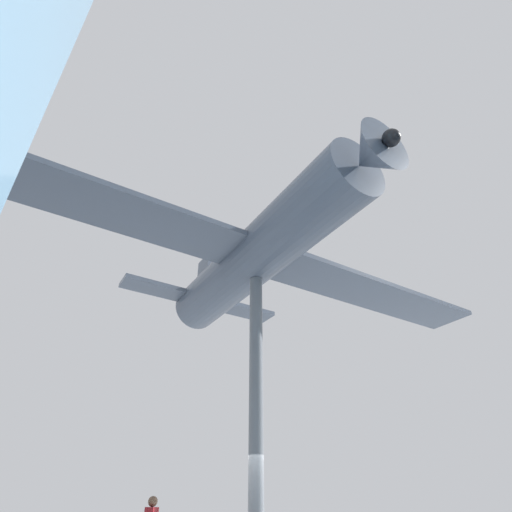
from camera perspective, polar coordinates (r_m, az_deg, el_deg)
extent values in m
cylinder|color=slate|center=(11.98, 0.00, -19.91)|extent=(0.41, 0.41, 7.79)
cylinder|color=#4C5666|center=(13.85, 0.00, 0.00)|extent=(4.20, 10.25, 1.87)
cube|color=#4C5666|center=(13.85, 0.00, 0.00)|extent=(21.31, 7.01, 0.18)
cube|color=#4C5666|center=(17.39, -7.73, -6.30)|extent=(6.90, 2.58, 0.18)
cube|color=#4C5666|center=(17.89, -7.48, -3.19)|extent=(0.43, 1.11, 2.07)
cone|color=#4C5666|center=(10.61, 16.20, 13.69)|extent=(1.76, 1.25, 1.59)
sphere|color=black|center=(10.36, 18.75, 15.68)|extent=(0.44, 0.44, 0.44)
sphere|color=brown|center=(11.93, -14.53, -30.82)|extent=(0.24, 0.24, 0.24)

